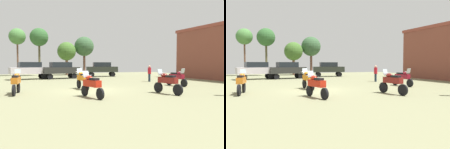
% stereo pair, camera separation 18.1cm
% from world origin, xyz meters
% --- Properties ---
extents(ground_plane, '(44.00, 52.00, 0.02)m').
position_xyz_m(ground_plane, '(0.00, 0.00, 0.01)').
color(ground_plane, '#797A57').
extents(motorcycle_1, '(0.67, 2.20, 1.49)m').
position_xyz_m(motorcycle_1, '(-4.58, -0.15, 0.75)').
color(motorcycle_1, black).
rests_on(motorcycle_1, ground).
extents(motorcycle_2, '(0.70, 2.20, 1.50)m').
position_xyz_m(motorcycle_2, '(3.83, -3.65, 0.75)').
color(motorcycle_2, black).
rests_on(motorcycle_2, ground).
extents(motorcycle_4, '(0.62, 2.24, 1.45)m').
position_xyz_m(motorcycle_4, '(7.42, -0.18, 0.73)').
color(motorcycle_4, black).
rests_on(motorcycle_4, ground).
extents(motorcycle_6, '(0.76, 2.16, 1.44)m').
position_xyz_m(motorcycle_6, '(-0.83, -3.22, 0.73)').
color(motorcycle_6, black).
rests_on(motorcycle_6, ground).
extents(motorcycle_7, '(0.62, 2.25, 1.48)m').
position_xyz_m(motorcycle_7, '(-0.26, 0.69, 0.75)').
color(motorcycle_7, black).
rests_on(motorcycle_7, ground).
extents(car_1, '(4.58, 2.64, 2.00)m').
position_xyz_m(car_1, '(6.40, 14.44, 1.19)').
color(car_1, black).
rests_on(car_1, ground).
extents(car_2, '(4.48, 2.28, 2.00)m').
position_xyz_m(car_2, '(0.29, 12.33, 1.19)').
color(car_2, black).
rests_on(car_2, ground).
extents(car_3, '(4.54, 2.50, 2.00)m').
position_xyz_m(car_3, '(-3.22, 12.49, 1.19)').
color(car_3, black).
rests_on(car_3, ground).
extents(person_2, '(0.36, 0.36, 1.65)m').
position_xyz_m(person_2, '(7.74, 4.33, 0.98)').
color(person_2, '#1F2B3D').
rests_on(person_2, ground).
extents(tree_1, '(2.69, 2.69, 7.12)m').
position_xyz_m(tree_1, '(-1.48, 20.08, 5.71)').
color(tree_1, '#4C472D').
rests_on(tree_1, ground).
extents(tree_5, '(3.18, 3.18, 6.23)m').
position_xyz_m(tree_5, '(5.61, 20.57, 4.61)').
color(tree_5, brown).
rests_on(tree_5, ground).
extents(tree_6, '(2.90, 2.90, 5.20)m').
position_xyz_m(tree_6, '(2.60, 20.03, 3.73)').
color(tree_6, brown).
rests_on(tree_6, ground).
extents(tree_7, '(2.37, 2.37, 6.99)m').
position_xyz_m(tree_7, '(-4.48, 20.83, 5.76)').
color(tree_7, brown).
rests_on(tree_7, ground).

